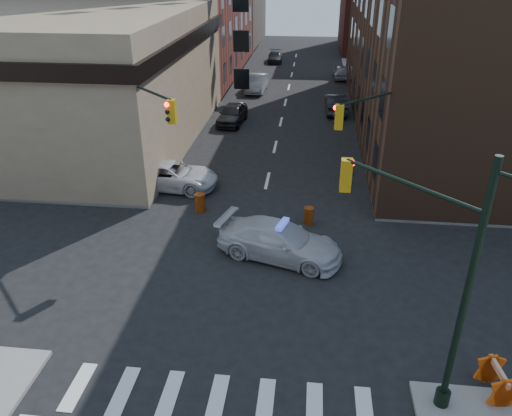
% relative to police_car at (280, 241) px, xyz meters
% --- Properties ---
extents(ground, '(140.00, 140.00, 0.00)m').
position_rel_police_car_xyz_m(ground, '(-1.33, -1.58, -0.82)').
color(ground, black).
rests_on(ground, ground).
extents(sidewalk_nw, '(34.00, 54.50, 0.15)m').
position_rel_police_car_xyz_m(sidewalk_nw, '(-24.33, 31.17, -0.75)').
color(sidewalk_nw, gray).
rests_on(sidewalk_nw, ground).
extents(bank_building, '(22.00, 22.00, 9.00)m').
position_rel_police_car_xyz_m(bank_building, '(-18.33, 14.92, 3.68)').
color(bank_building, '#967E62').
rests_on(bank_building, ground).
extents(commercial_row_ne, '(14.00, 34.00, 14.00)m').
position_rel_police_car_xyz_m(commercial_row_ne, '(11.67, 20.92, 6.18)').
color(commercial_row_ne, '#4B2E1E').
rests_on(commercial_row_ne, ground).
extents(filler_ne, '(16.00, 16.00, 12.00)m').
position_rel_police_car_xyz_m(filler_ne, '(12.67, 56.42, 5.18)').
color(filler_ne, maroon).
rests_on(filler_ne, ground).
extents(signal_pole_se, '(5.40, 5.27, 8.00)m').
position_rel_police_car_xyz_m(signal_pole_se, '(4.70, -7.11, 3.79)').
color(signal_pole_se, black).
rests_on(signal_pole_se, sidewalk_se).
extents(signal_pole_nw, '(3.58, 3.67, 8.00)m').
position_rel_police_car_xyz_m(signal_pole_nw, '(-7.18, 3.75, 3.52)').
color(signal_pole_nw, black).
rests_on(signal_pole_nw, sidewalk_nw).
extents(signal_pole_ne, '(3.67, 3.58, 8.00)m').
position_rel_police_car_xyz_m(signal_pole_ne, '(4.50, 3.77, 3.52)').
color(signal_pole_ne, black).
rests_on(signal_pole_ne, sidewalk_ne).
extents(tree_ne_near, '(3.00, 3.00, 4.85)m').
position_rel_police_car_xyz_m(tree_ne_near, '(6.17, 24.42, 2.67)').
color(tree_ne_near, black).
rests_on(tree_ne_near, sidewalk_ne).
extents(tree_ne_far, '(3.00, 3.00, 4.85)m').
position_rel_police_car_xyz_m(tree_ne_far, '(6.17, 32.42, 2.67)').
color(tree_ne_far, black).
rests_on(tree_ne_far, sidewalk_ne).
extents(police_car, '(6.09, 3.81, 1.64)m').
position_rel_police_car_xyz_m(police_car, '(0.00, 0.00, 0.00)').
color(police_car, silver).
rests_on(police_car, ground).
extents(pickup, '(5.70, 2.87, 1.55)m').
position_rel_police_car_xyz_m(pickup, '(-6.89, 6.80, -0.05)').
color(pickup, silver).
rests_on(pickup, ground).
extents(parked_car_wnear, '(2.26, 4.79, 1.58)m').
position_rel_police_car_xyz_m(parked_car_wnear, '(-5.22, 19.56, -0.03)').
color(parked_car_wnear, black).
rests_on(parked_car_wnear, ground).
extents(parked_car_wfar, '(1.93, 5.03, 1.63)m').
position_rel_police_car_xyz_m(parked_car_wfar, '(-4.45, 30.30, -0.01)').
color(parked_car_wfar, gray).
rests_on(parked_car_wfar, ground).
extents(parked_car_wdeep, '(2.02, 4.46, 1.27)m').
position_rel_police_car_xyz_m(parked_car_wdeep, '(-3.83, 45.72, -0.19)').
color(parked_car_wdeep, black).
rests_on(parked_car_wdeep, ground).
extents(parked_car_enear, '(1.86, 4.90, 1.59)m').
position_rel_police_car_xyz_m(parked_car_enear, '(3.17, 23.66, -0.03)').
color(parked_car_enear, black).
rests_on(parked_car_enear, ground).
extents(parked_car_efar, '(1.87, 4.33, 1.46)m').
position_rel_police_car_xyz_m(parked_car_efar, '(4.17, 37.00, -0.09)').
color(parked_car_efar, '#9B9EA3').
rests_on(parked_car_efar, ground).
extents(pedestrian_a, '(0.75, 0.55, 1.90)m').
position_rel_police_car_xyz_m(pedestrian_a, '(-8.30, 6.30, 0.28)').
color(pedestrian_a, black).
rests_on(pedestrian_a, sidewalk_nw).
extents(pedestrian_b, '(0.90, 0.75, 1.69)m').
position_rel_police_car_xyz_m(pedestrian_b, '(-12.74, 5.26, 0.17)').
color(pedestrian_b, black).
rests_on(pedestrian_b, sidewalk_nw).
extents(pedestrian_c, '(1.14, 0.74, 1.79)m').
position_rel_police_car_xyz_m(pedestrian_c, '(-12.52, 5.05, 0.22)').
color(pedestrian_c, black).
rests_on(pedestrian_c, sidewalk_nw).
extents(barrel_road, '(0.50, 0.50, 0.89)m').
position_rel_police_car_xyz_m(barrel_road, '(1.25, 3.31, -0.38)').
color(barrel_road, '#D04709').
rests_on(barrel_road, ground).
extents(barrel_bank, '(0.68, 0.68, 1.00)m').
position_rel_police_car_xyz_m(barrel_bank, '(-4.52, 4.02, -0.32)').
color(barrel_bank, '#D23D09').
rests_on(barrel_bank, ground).
extents(barricade_se_a, '(0.82, 1.40, 1.00)m').
position_rel_police_car_xyz_m(barricade_se_a, '(7.17, -7.28, -0.17)').
color(barricade_se_a, '#CC4709').
rests_on(barricade_se_a, sidewalk_se).
extents(barricade_nw_a, '(1.18, 0.76, 0.81)m').
position_rel_police_car_xyz_m(barricade_nw_a, '(-8.72, 5.26, -0.27)').
color(barricade_nw_a, '#DB440A').
rests_on(barricade_nw_a, sidewalk_nw).
extents(barricade_nw_b, '(1.20, 0.62, 0.89)m').
position_rel_police_car_xyz_m(barricade_nw_b, '(-9.83, 5.93, -0.23)').
color(barricade_nw_b, '#D5510A').
rests_on(barricade_nw_b, sidewalk_nw).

